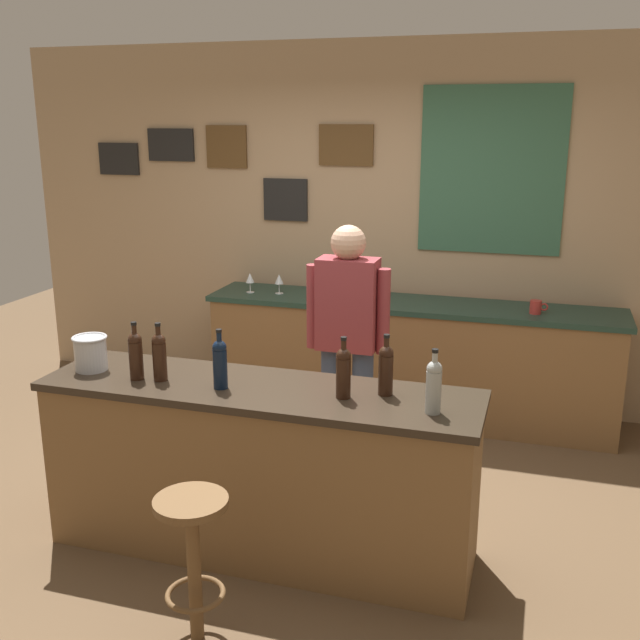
{
  "coord_description": "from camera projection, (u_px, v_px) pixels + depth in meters",
  "views": [
    {
      "loc": [
        1.33,
        -3.66,
        2.23
      ],
      "look_at": [
        0.06,
        0.45,
        1.05
      ],
      "focal_mm": 41.66,
      "sensor_mm": 36.0,
      "label": 1
    }
  ],
  "objects": [
    {
      "name": "ground_plane",
      "position": [
        287.0,
        511.0,
        4.34
      ],
      "size": [
        10.0,
        10.0,
        0.0
      ],
      "primitive_type": "plane",
      "color": "brown"
    },
    {
      "name": "back_wall",
      "position": [
        372.0,
        224.0,
        5.84
      ],
      "size": [
        6.0,
        0.09,
        2.8
      ],
      "color": "tan",
      "rests_on": "ground_plane"
    },
    {
      "name": "bar_counter",
      "position": [
        260.0,
        469.0,
        3.85
      ],
      "size": [
        2.26,
        0.6,
        0.92
      ],
      "color": "brown",
      "rests_on": "ground_plane"
    },
    {
      "name": "side_counter",
      "position": [
        409.0,
        359.0,
        5.63
      ],
      "size": [
        3.09,
        0.56,
        0.9
      ],
      "color": "brown",
      "rests_on": "ground_plane"
    },
    {
      "name": "bartender",
      "position": [
        347.0,
        337.0,
        4.52
      ],
      "size": [
        0.52,
        0.21,
        1.62
      ],
      "color": "#384766",
      "rests_on": "ground_plane"
    },
    {
      "name": "bar_stool",
      "position": [
        193.0,
        545.0,
        3.17
      ],
      "size": [
        0.32,
        0.32,
        0.68
      ],
      "color": "brown",
      "rests_on": "ground_plane"
    },
    {
      "name": "wine_bottle_a",
      "position": [
        136.0,
        354.0,
        3.8
      ],
      "size": [
        0.07,
        0.07,
        0.31
      ],
      "color": "black",
      "rests_on": "bar_counter"
    },
    {
      "name": "wine_bottle_b",
      "position": [
        159.0,
        355.0,
        3.79
      ],
      "size": [
        0.07,
        0.07,
        0.31
      ],
      "color": "black",
      "rests_on": "bar_counter"
    },
    {
      "name": "wine_bottle_c",
      "position": [
        220.0,
        362.0,
        3.68
      ],
      "size": [
        0.07,
        0.07,
        0.31
      ],
      "color": "black",
      "rests_on": "bar_counter"
    },
    {
      "name": "wine_bottle_d",
      "position": [
        343.0,
        371.0,
        3.55
      ],
      "size": [
        0.07,
        0.07,
        0.31
      ],
      "color": "black",
      "rests_on": "bar_counter"
    },
    {
      "name": "wine_bottle_e",
      "position": [
        386.0,
        368.0,
        3.59
      ],
      "size": [
        0.07,
        0.07,
        0.31
      ],
      "color": "black",
      "rests_on": "bar_counter"
    },
    {
      "name": "wine_bottle_f",
      "position": [
        434.0,
        385.0,
        3.37
      ],
      "size": [
        0.07,
        0.07,
        0.31
      ],
      "color": "#999E99",
      "rests_on": "bar_counter"
    },
    {
      "name": "ice_bucket",
      "position": [
        91.0,
        352.0,
        3.95
      ],
      "size": [
        0.19,
        0.19,
        0.19
      ],
      "color": "#B7BABF",
      "rests_on": "bar_counter"
    },
    {
      "name": "wine_glass_a",
      "position": [
        250.0,
        279.0,
        5.79
      ],
      "size": [
        0.07,
        0.07,
        0.16
      ],
      "color": "silver",
      "rests_on": "side_counter"
    },
    {
      "name": "wine_glass_b",
      "position": [
        279.0,
        280.0,
        5.75
      ],
      "size": [
        0.07,
        0.07,
        0.16
      ],
      "color": "silver",
      "rests_on": "side_counter"
    },
    {
      "name": "coffee_mug",
      "position": [
        536.0,
        307.0,
        5.18
      ],
      "size": [
        0.12,
        0.08,
        0.09
      ],
      "color": "#B2332D",
      "rests_on": "side_counter"
    }
  ]
}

